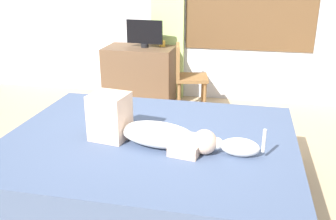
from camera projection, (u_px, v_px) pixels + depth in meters
The scene contains 9 objects.
ground_plane at pixel (156, 189), 3.07m from camera, with size 16.00×16.00×0.00m, color tan.
bed at pixel (150, 167), 2.89m from camera, with size 2.22×1.80×0.51m.
person_lying at pixel (145, 129), 2.66m from camera, with size 0.94×0.38×0.34m.
cat at pixel (237, 147), 2.50m from camera, with size 0.36×0.12×0.21m.
desk at pixel (140, 75), 5.00m from camera, with size 0.90×0.56×0.74m.
tv_monitor at pixel (145, 33), 4.79m from camera, with size 0.48×0.10×0.35m.
cup at pixel (162, 44), 4.90m from camera, with size 0.08×0.08×0.08m, color gold.
chair_by_desk at pixel (186, 74), 4.50m from camera, with size 0.45×0.45×0.86m.
curtain_left at pixel (168, 10), 4.91m from camera, with size 0.44×0.06×2.37m, color #ADCC75.
Camera 1 is at (0.65, -2.57, 1.68)m, focal length 40.04 mm.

